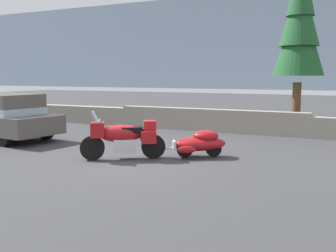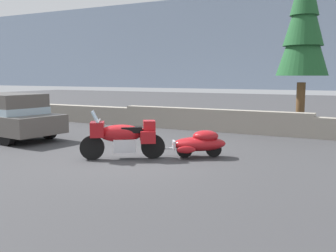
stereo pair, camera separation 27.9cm
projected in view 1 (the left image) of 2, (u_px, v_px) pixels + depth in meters
ground_plane at (130, 160)px, 10.52m from camera, size 80.00×80.00×0.00m
stone_guard_wall at (203, 121)px, 16.14m from camera, size 24.00×0.58×0.91m
distant_ridgeline at (334, 52)px, 95.45m from camera, size 240.00×80.00×16.00m
touring_motorcycle at (123, 137)px, 10.53m from camera, size 2.01×1.49×1.33m
car_shaped_trailer at (200, 143)px, 10.83m from camera, size 2.04×1.51×0.76m
suv_at_left_edge at (1, 116)px, 13.86m from camera, size 5.01×2.56×1.63m
pine_tree_tall at (300, 22)px, 15.14m from camera, size 1.99×1.99×6.95m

